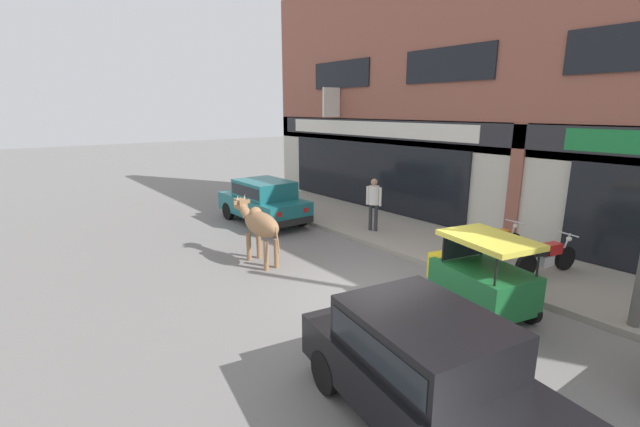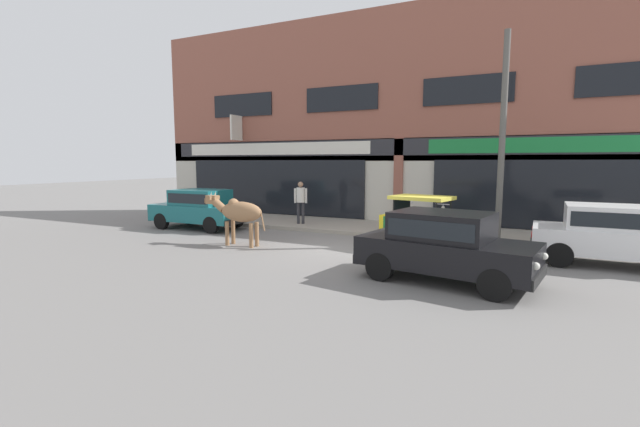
{
  "view_description": "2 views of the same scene",
  "coord_description": "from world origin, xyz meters",
  "px_view_note": "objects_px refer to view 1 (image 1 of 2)",
  "views": [
    {
      "loc": [
        5.81,
        -5.87,
        3.76
      ],
      "look_at": [
        -3.07,
        1.0,
        1.0
      ],
      "focal_mm": 24.0,
      "sensor_mm": 36.0,
      "label": 1
    },
    {
      "loc": [
        4.48,
        -11.12,
        2.5
      ],
      "look_at": [
        -1.34,
        1.0,
        0.85
      ],
      "focal_mm": 24.0,
      "sensor_mm": 36.0,
      "label": 2
    }
  ],
  "objects_px": {
    "cow": "(259,224)",
    "pedestrian": "(374,199)",
    "car_0": "(425,366)",
    "motorcycle_1": "(547,257)",
    "auto_rickshaw": "(480,279)",
    "car_2": "(264,199)",
    "motorcycle_0": "(497,243)"
  },
  "relations": [
    {
      "from": "auto_rickshaw",
      "to": "motorcycle_0",
      "type": "distance_m",
      "value": 2.98
    },
    {
      "from": "car_2",
      "to": "auto_rickshaw",
      "type": "distance_m",
      "value": 8.14
    },
    {
      "from": "car_2",
      "to": "pedestrian",
      "type": "xyz_separation_m",
      "value": [
        3.24,
        1.93,
        0.3
      ]
    },
    {
      "from": "car_0",
      "to": "car_2",
      "type": "relative_size",
      "value": 1.04
    },
    {
      "from": "car_0",
      "to": "auto_rickshaw",
      "type": "bearing_deg",
      "value": 112.02
    },
    {
      "from": "motorcycle_0",
      "to": "motorcycle_1",
      "type": "bearing_deg",
      "value": -3.79
    },
    {
      "from": "motorcycle_1",
      "to": "pedestrian",
      "type": "distance_m",
      "value": 4.99
    },
    {
      "from": "motorcycle_0",
      "to": "car_0",
      "type": "bearing_deg",
      "value": -66.85
    },
    {
      "from": "auto_rickshaw",
      "to": "motorcycle_0",
      "type": "xyz_separation_m",
      "value": [
        -1.23,
        2.71,
        -0.14
      ]
    },
    {
      "from": "cow",
      "to": "pedestrian",
      "type": "bearing_deg",
      "value": 90.75
    },
    {
      "from": "auto_rickshaw",
      "to": "pedestrian",
      "type": "bearing_deg",
      "value": 157.33
    },
    {
      "from": "auto_rickshaw",
      "to": "car_2",
      "type": "bearing_deg",
      "value": 179.2
    },
    {
      "from": "cow",
      "to": "pedestrian",
      "type": "height_order",
      "value": "pedestrian"
    },
    {
      "from": "auto_rickshaw",
      "to": "motorcycle_1",
      "type": "height_order",
      "value": "auto_rickshaw"
    },
    {
      "from": "car_0",
      "to": "pedestrian",
      "type": "relative_size",
      "value": 2.37
    },
    {
      "from": "car_0",
      "to": "motorcycle_0",
      "type": "bearing_deg",
      "value": 113.15
    },
    {
      "from": "cow",
      "to": "auto_rickshaw",
      "type": "relative_size",
      "value": 1.01
    },
    {
      "from": "car_2",
      "to": "motorcycle_0",
      "type": "xyz_separation_m",
      "value": [
        6.9,
        2.6,
        -0.29
      ]
    },
    {
      "from": "auto_rickshaw",
      "to": "car_0",
      "type": "bearing_deg",
      "value": -67.98
    },
    {
      "from": "car_0",
      "to": "motorcycle_1",
      "type": "bearing_deg",
      "value": 102.39
    },
    {
      "from": "car_2",
      "to": "auto_rickshaw",
      "type": "xyz_separation_m",
      "value": [
        8.14,
        -0.11,
        -0.15
      ]
    },
    {
      "from": "cow",
      "to": "car_0",
      "type": "xyz_separation_m",
      "value": [
        6.16,
        -1.3,
        -0.19
      ]
    },
    {
      "from": "car_0",
      "to": "motorcycle_1",
      "type": "xyz_separation_m",
      "value": [
        -1.29,
        5.85,
        -0.29
      ]
    },
    {
      "from": "car_2",
      "to": "motorcycle_1",
      "type": "bearing_deg",
      "value": 17.12
    },
    {
      "from": "car_2",
      "to": "motorcycle_1",
      "type": "relative_size",
      "value": 2.04
    },
    {
      "from": "motorcycle_1",
      "to": "cow",
      "type": "bearing_deg",
      "value": -136.94
    },
    {
      "from": "car_0",
      "to": "car_2",
      "type": "distance_m",
      "value": 10.02
    },
    {
      "from": "cow",
      "to": "car_2",
      "type": "height_order",
      "value": "cow"
    },
    {
      "from": "auto_rickshaw",
      "to": "pedestrian",
      "type": "distance_m",
      "value": 5.33
    },
    {
      "from": "cow",
      "to": "auto_rickshaw",
      "type": "xyz_separation_m",
      "value": [
        4.85,
        1.93,
        -0.35
      ]
    },
    {
      "from": "auto_rickshaw",
      "to": "pedestrian",
      "type": "relative_size",
      "value": 1.33
    },
    {
      "from": "car_0",
      "to": "car_2",
      "type": "xyz_separation_m",
      "value": [
        -9.44,
        3.34,
        0.0
      ]
    }
  ]
}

